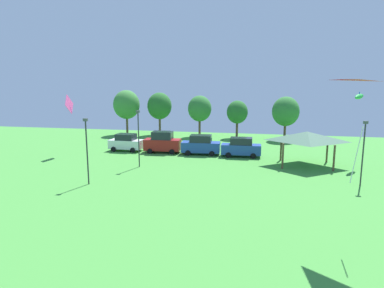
# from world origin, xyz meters

# --- Properties ---
(kite_flying_0) EXTENTS (1.60, 2.30, 0.81)m
(kite_flying_0) POSITION_xyz_m (12.35, 39.39, 7.18)
(kite_flying_0) COLOR green
(kite_flying_1) EXTENTS (0.58, 2.36, 2.35)m
(kite_flying_1) POSITION_xyz_m (-19.74, 38.17, 6.06)
(kite_flying_1) COLOR #E54C93
(kite_flying_4) EXTENTS (2.54, 3.29, 4.23)m
(kite_flying_4) POSITION_xyz_m (8.55, 20.09, 7.46)
(kite_flying_4) COLOR red
(parked_car_leftmost) EXTENTS (4.27, 2.19, 2.19)m
(parked_car_leftmost) POSITION_xyz_m (-14.18, 41.60, 1.09)
(parked_car_leftmost) COLOR silver
(parked_car_leftmost) RESTS_ON ground
(parked_car_second_from_left) EXTENTS (4.55, 2.27, 2.64)m
(parked_car_second_from_left) POSITION_xyz_m (-9.32, 41.49, 1.28)
(parked_car_second_from_left) COLOR maroon
(parked_car_second_from_left) RESTS_ON ground
(parked_car_third_from_left) EXTENTS (4.70, 2.27, 2.36)m
(parked_car_third_from_left) POSITION_xyz_m (-4.46, 41.34, 1.17)
(parked_car_third_from_left) COLOR #234299
(parked_car_third_from_left) RESTS_ON ground
(parked_car_rightmost_in_row) EXTENTS (4.62, 2.03, 2.27)m
(parked_car_rightmost_in_row) POSITION_xyz_m (0.39, 40.99, 1.12)
(parked_car_rightmost_in_row) COLOR #234299
(parked_car_rightmost_in_row) RESTS_ON ground
(park_pavilion) EXTENTS (6.29, 4.91, 3.60)m
(park_pavilion) POSITION_xyz_m (7.29, 38.02, 3.08)
(park_pavilion) COLOR brown
(park_pavilion) RESTS_ON ground
(light_post_0) EXTENTS (0.36, 0.20, 5.84)m
(light_post_0) POSITION_xyz_m (-9.57, 33.90, 3.32)
(light_post_0) COLOR #2D2D33
(light_post_0) RESTS_ON ground
(light_post_1) EXTENTS (0.36, 0.20, 5.66)m
(light_post_1) POSITION_xyz_m (-11.66, 27.20, 3.22)
(light_post_1) COLOR #2D2D33
(light_post_1) RESTS_ON ground
(light_post_2) EXTENTS (0.36, 0.20, 5.49)m
(light_post_2) POSITION_xyz_m (11.00, 31.42, 3.14)
(light_post_2) COLOR #2D2D33
(light_post_2) RESTS_ON ground
(treeline_tree_0) EXTENTS (4.34, 4.34, 7.39)m
(treeline_tree_0) POSITION_xyz_m (-19.48, 54.93, 4.98)
(treeline_tree_0) COLOR brown
(treeline_tree_0) RESTS_ON ground
(treeline_tree_1) EXTENTS (3.99, 3.99, 7.00)m
(treeline_tree_1) POSITION_xyz_m (-14.01, 55.70, 4.78)
(treeline_tree_1) COLOR brown
(treeline_tree_1) RESTS_ON ground
(treeline_tree_2) EXTENTS (3.75, 3.75, 6.58)m
(treeline_tree_2) POSITION_xyz_m (-7.16, 55.14, 4.49)
(treeline_tree_2) COLOR brown
(treeline_tree_2) RESTS_ON ground
(treeline_tree_3) EXTENTS (3.26, 3.26, 5.87)m
(treeline_tree_3) POSITION_xyz_m (-1.16, 54.93, 4.05)
(treeline_tree_3) COLOR brown
(treeline_tree_3) RESTS_ON ground
(treeline_tree_4) EXTENTS (4.02, 4.02, 6.55)m
(treeline_tree_4) POSITION_xyz_m (6.09, 54.44, 4.33)
(treeline_tree_4) COLOR brown
(treeline_tree_4) RESTS_ON ground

